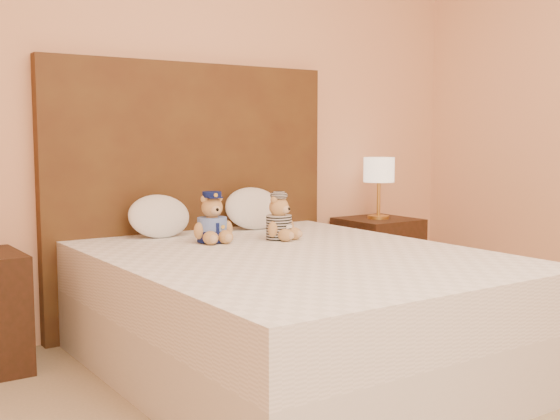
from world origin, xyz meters
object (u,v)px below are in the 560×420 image
at_px(teddy_police, 212,217).
at_px(teddy_prisoner, 279,217).
at_px(pillow_left, 159,214).
at_px(pillow_right, 254,206).
at_px(bed, 294,311).
at_px(nightstand_right, 378,260).
at_px(lamp, 379,173).

distance_m(teddy_police, teddy_prisoner, 0.35).
distance_m(teddy_prisoner, pillow_left, 0.65).
bearing_deg(pillow_right, bed, -110.14).
bearing_deg(pillow_left, teddy_police, -67.17).
distance_m(bed, teddy_prisoner, 0.58).
xyz_separation_m(bed, nightstand_right, (1.25, 0.80, -0.00)).
relative_size(bed, teddy_prisoner, 8.49).
bearing_deg(pillow_right, teddy_prisoner, -105.59).
height_order(bed, teddy_police, teddy_police).
distance_m(nightstand_right, pillow_right, 1.03).
distance_m(lamp, pillow_right, 0.96).
relative_size(teddy_police, teddy_prisoner, 1.09).
relative_size(lamp, teddy_prisoner, 1.70).
relative_size(bed, nightstand_right, 3.64).
bearing_deg(pillow_left, nightstand_right, -1.11).
relative_size(teddy_prisoner, pillow_left, 0.67).
height_order(bed, nightstand_right, same).
bearing_deg(nightstand_right, teddy_prisoner, -159.00).
bearing_deg(teddy_prisoner, lamp, 0.44).
bearing_deg(lamp, pillow_left, 178.89).
xyz_separation_m(nightstand_right, lamp, (-0.00, 0.00, 0.57)).
relative_size(teddy_police, pillow_right, 0.69).
height_order(bed, pillow_left, pillow_left).
distance_m(bed, teddy_police, 0.66).
height_order(nightstand_right, teddy_police, teddy_police).
bearing_deg(pillow_left, teddy_prisoner, -42.91).
bearing_deg(lamp, pillow_right, 178.18).
bearing_deg(teddy_police, teddy_prisoner, -12.78).
distance_m(nightstand_right, teddy_police, 1.49).
bearing_deg(nightstand_right, lamp, 180.00).
distance_m(bed, lamp, 1.59).
bearing_deg(pillow_right, teddy_police, -144.13).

